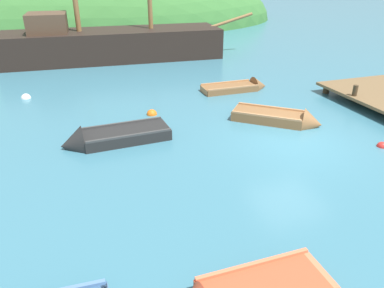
{
  "coord_description": "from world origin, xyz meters",
  "views": [
    {
      "loc": [
        -6.75,
        -9.23,
        5.22
      ],
      "look_at": [
        -3.45,
        0.48,
        0.23
      ],
      "focal_mm": 33.75,
      "sensor_mm": 36.0,
      "label": 1
    }
  ],
  "objects_px": {
    "rowboat_outer_right": "(282,120)",
    "rowboat_portside": "(109,139)",
    "buoy_white": "(26,98)",
    "sailing_ship": "(112,48)",
    "rowboat_center": "(240,88)",
    "buoy_red": "(382,147)",
    "buoy_orange": "(152,114)"
  },
  "relations": [
    {
      "from": "rowboat_portside",
      "to": "buoy_white",
      "type": "distance_m",
      "value": 6.54
    },
    {
      "from": "rowboat_portside",
      "to": "rowboat_center",
      "type": "bearing_deg",
      "value": -152.65
    },
    {
      "from": "rowboat_portside",
      "to": "buoy_red",
      "type": "height_order",
      "value": "rowboat_portside"
    },
    {
      "from": "rowboat_center",
      "to": "buoy_red",
      "type": "distance_m",
      "value": 7.27
    },
    {
      "from": "sailing_ship",
      "to": "buoy_red",
      "type": "relative_size",
      "value": 49.32
    },
    {
      "from": "buoy_white",
      "to": "buoy_orange",
      "type": "relative_size",
      "value": 1.01
    },
    {
      "from": "sailing_ship",
      "to": "buoy_white",
      "type": "height_order",
      "value": "sailing_ship"
    },
    {
      "from": "rowboat_portside",
      "to": "rowboat_center",
      "type": "distance_m",
      "value": 7.72
    },
    {
      "from": "sailing_ship",
      "to": "buoy_white",
      "type": "xyz_separation_m",
      "value": [
        -4.73,
        -6.6,
        -0.71
      ]
    },
    {
      "from": "rowboat_portside",
      "to": "buoy_red",
      "type": "xyz_separation_m",
      "value": [
        8.39,
        -3.18,
        -0.12
      ]
    },
    {
      "from": "rowboat_outer_right",
      "to": "buoy_red",
      "type": "relative_size",
      "value": 9.83
    },
    {
      "from": "sailing_ship",
      "to": "rowboat_outer_right",
      "type": "distance_m",
      "value": 13.59
    },
    {
      "from": "buoy_red",
      "to": "buoy_orange",
      "type": "bearing_deg",
      "value": 140.92
    },
    {
      "from": "buoy_orange",
      "to": "buoy_red",
      "type": "distance_m",
      "value": 8.32
    },
    {
      "from": "buoy_red",
      "to": "rowboat_portside",
      "type": "bearing_deg",
      "value": 159.23
    },
    {
      "from": "buoy_orange",
      "to": "rowboat_center",
      "type": "bearing_deg",
      "value": 21.05
    },
    {
      "from": "buoy_orange",
      "to": "buoy_red",
      "type": "height_order",
      "value": "buoy_orange"
    },
    {
      "from": "sailing_ship",
      "to": "buoy_white",
      "type": "relative_size",
      "value": 38.24
    },
    {
      "from": "sailing_ship",
      "to": "buoy_red",
      "type": "height_order",
      "value": "sailing_ship"
    },
    {
      "from": "sailing_ship",
      "to": "rowboat_outer_right",
      "type": "relative_size",
      "value": 5.02
    },
    {
      "from": "sailing_ship",
      "to": "buoy_orange",
      "type": "height_order",
      "value": "sailing_ship"
    },
    {
      "from": "rowboat_portside",
      "to": "rowboat_outer_right",
      "type": "bearing_deg",
      "value": 174.14
    },
    {
      "from": "rowboat_center",
      "to": "buoy_orange",
      "type": "height_order",
      "value": "rowboat_center"
    },
    {
      "from": "rowboat_outer_right",
      "to": "rowboat_center",
      "type": "xyz_separation_m",
      "value": [
        0.27,
        4.22,
        -0.04
      ]
    },
    {
      "from": "rowboat_portside",
      "to": "buoy_orange",
      "type": "distance_m",
      "value": 2.83
    },
    {
      "from": "buoy_white",
      "to": "buoy_red",
      "type": "xyz_separation_m",
      "value": [
        11.34,
        -9.02,
        0.0
      ]
    },
    {
      "from": "sailing_ship",
      "to": "rowboat_outer_right",
      "type": "bearing_deg",
      "value": -67.01
    },
    {
      "from": "rowboat_outer_right",
      "to": "rowboat_center",
      "type": "distance_m",
      "value": 4.23
    },
    {
      "from": "buoy_white",
      "to": "rowboat_portside",
      "type": "bearing_deg",
      "value": -63.15
    },
    {
      "from": "rowboat_portside",
      "to": "buoy_orange",
      "type": "height_order",
      "value": "rowboat_portside"
    },
    {
      "from": "rowboat_outer_right",
      "to": "rowboat_portside",
      "type": "bearing_deg",
      "value": -143.21
    },
    {
      "from": "sailing_ship",
      "to": "rowboat_portside",
      "type": "bearing_deg",
      "value": -95.02
    }
  ]
}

